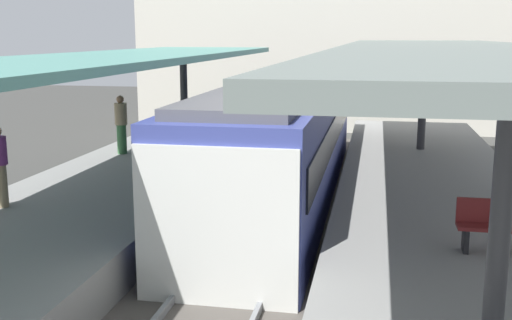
% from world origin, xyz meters
% --- Properties ---
extents(ground_plane, '(80.00, 80.00, 0.00)m').
position_xyz_m(ground_plane, '(0.00, 0.00, 0.00)').
color(ground_plane, '#383835').
extents(platform_left, '(4.40, 28.00, 1.00)m').
position_xyz_m(platform_left, '(-3.80, 0.00, 0.50)').
color(platform_left, gray).
rests_on(platform_left, ground_plane).
extents(platform_right, '(4.40, 28.00, 1.00)m').
position_xyz_m(platform_right, '(3.80, 0.00, 0.50)').
color(platform_right, gray).
rests_on(platform_right, ground_plane).
extents(track_ballast, '(3.20, 28.00, 0.20)m').
position_xyz_m(track_ballast, '(0.00, 0.00, 0.10)').
color(track_ballast, '#4C4742').
rests_on(track_ballast, ground_plane).
extents(rail_near_side, '(0.08, 28.00, 0.14)m').
position_xyz_m(rail_near_side, '(-0.72, 0.00, 0.27)').
color(rail_near_side, slate).
rests_on(rail_near_side, track_ballast).
extents(rail_far_side, '(0.08, 28.00, 0.14)m').
position_xyz_m(rail_far_side, '(0.72, 0.00, 0.27)').
color(rail_far_side, slate).
rests_on(rail_far_side, track_ballast).
extents(commuter_train, '(2.78, 14.35, 3.10)m').
position_xyz_m(commuter_train, '(0.00, 4.29, 1.73)').
color(commuter_train, '#38428C').
rests_on(commuter_train, track_ballast).
extents(canopy_left, '(4.18, 21.00, 3.00)m').
position_xyz_m(canopy_left, '(-3.80, 1.40, 3.89)').
color(canopy_left, '#333335').
rests_on(canopy_left, platform_left).
extents(canopy_right, '(4.18, 21.00, 3.27)m').
position_xyz_m(canopy_right, '(3.80, 1.40, 4.15)').
color(canopy_right, '#333335').
rests_on(canopy_right, platform_right).
extents(platform_bench, '(1.40, 0.41, 0.86)m').
position_xyz_m(platform_bench, '(4.46, -1.67, 1.46)').
color(platform_bench, black).
rests_on(platform_bench, platform_right).
extents(platform_sign, '(0.90, 0.08, 2.21)m').
position_xyz_m(platform_sign, '(5.19, 2.55, 2.62)').
color(platform_sign, '#262628').
rests_on(platform_sign, platform_right).
extents(passenger_near_bench, '(0.36, 0.36, 1.73)m').
position_xyz_m(passenger_near_bench, '(-4.97, 5.23, 1.90)').
color(passenger_near_bench, '#386B3D').
rests_on(passenger_near_bench, platform_left).
extents(station_building_backdrop, '(18.00, 6.00, 11.00)m').
position_xyz_m(station_building_backdrop, '(-0.12, 20.00, 5.50)').
color(station_building_backdrop, beige).
rests_on(station_building_backdrop, ground_plane).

